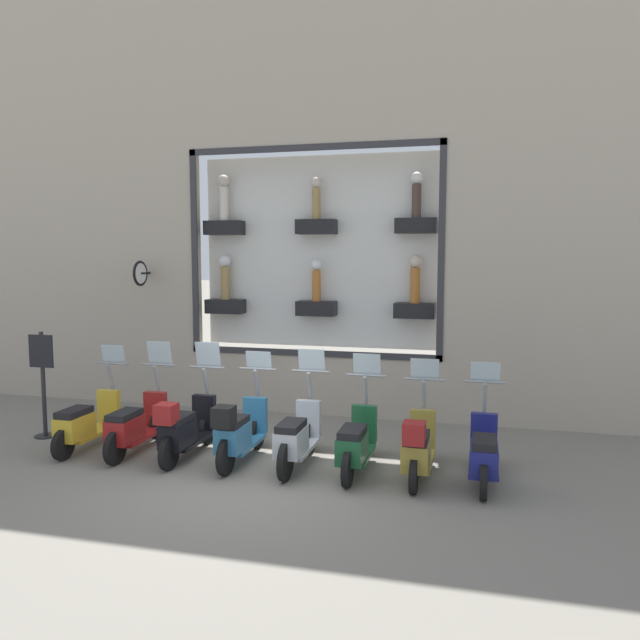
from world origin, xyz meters
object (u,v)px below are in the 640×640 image
scooter_navy_0 (484,454)px  scooter_silver_3 (297,438)px  scooter_teal_4 (239,432)px  scooter_red_6 (135,426)px  scooter_green_2 (356,443)px  scooter_olive_1 (418,448)px  scooter_black_5 (184,428)px  shop_sign_post (43,380)px  scooter_yellow_7 (86,423)px

scooter_navy_0 → scooter_silver_3: scooter_silver_3 is taller
scooter_teal_4 → scooter_red_6: bearing=88.0°
scooter_green_2 → scooter_silver_3: size_ratio=0.99×
scooter_red_6 → scooter_olive_1: bearing=-90.9°
scooter_teal_4 → scooter_black_5: bearing=90.1°
scooter_teal_4 → scooter_red_6: (0.06, 1.74, -0.04)m
scooter_navy_0 → scooter_olive_1: (-0.07, 0.87, 0.04)m
scooter_navy_0 → scooter_green_2: scooter_green_2 is taller
scooter_green_2 → scooter_teal_4: bearing=91.9°
shop_sign_post → scooter_red_6: bearing=-101.5°
scooter_green_2 → scooter_black_5: scooter_black_5 is taller
scooter_silver_3 → scooter_black_5: bearing=92.1°
scooter_red_6 → scooter_yellow_7: (-0.01, 0.87, -0.01)m
shop_sign_post → scooter_green_2: bearing=-94.2°
scooter_teal_4 → shop_sign_post: size_ratio=1.01×
scooter_yellow_7 → scooter_teal_4: bearing=-91.2°
scooter_green_2 → scooter_silver_3: scooter_silver_3 is taller
scooter_olive_1 → scooter_green_2: 0.88m
scooter_olive_1 → scooter_silver_3: scooter_silver_3 is taller
scooter_silver_3 → scooter_yellow_7: (-0.01, 3.49, -0.02)m
scooter_green_2 → scooter_black_5: (-0.06, 2.62, 0.05)m
scooter_teal_4 → scooter_red_6: scooter_red_6 is taller
scooter_navy_0 → shop_sign_post: (0.40, 7.18, 0.56)m
scooter_yellow_7 → scooter_black_5: bearing=-91.8°
scooter_red_6 → scooter_green_2: bearing=-90.1°
scooter_teal_4 → scooter_silver_3: bearing=-85.9°
scooter_olive_1 → scooter_navy_0: bearing=-85.7°
scooter_olive_1 → shop_sign_post: bearing=85.8°
scooter_navy_0 → shop_sign_post: size_ratio=1.00×
scooter_silver_3 → scooter_yellow_7: scooter_silver_3 is taller
scooter_olive_1 → scooter_green_2: scooter_green_2 is taller
scooter_olive_1 → scooter_black_5: size_ratio=0.99×
scooter_olive_1 → scooter_yellow_7: bearing=89.3°
scooter_olive_1 → scooter_teal_4: bearing=89.7°
scooter_green_2 → scooter_teal_4: scooter_green_2 is taller
scooter_green_2 → scooter_black_5: bearing=91.3°
scooter_navy_0 → shop_sign_post: shop_sign_post is taller
scooter_silver_3 → scooter_teal_4: (-0.06, 0.87, 0.04)m
scooter_teal_4 → scooter_red_6: size_ratio=1.00×
scooter_olive_1 → scooter_black_5: (0.01, 3.49, 0.02)m
scooter_yellow_7 → shop_sign_post: bearing=69.6°
scooter_silver_3 → scooter_green_2: bearing=-90.3°
shop_sign_post → scooter_black_5: bearing=-99.2°
scooter_teal_4 → scooter_black_5: 0.87m
scooter_green_2 → scooter_teal_4: (-0.06, 1.74, 0.05)m
scooter_yellow_7 → scooter_silver_3: bearing=-89.9°
scooter_black_5 → shop_sign_post: (0.46, 2.82, 0.50)m
scooter_teal_4 → shop_sign_post: (0.45, 3.69, 0.50)m
scooter_silver_3 → scooter_red_6: scooter_red_6 is taller
scooter_red_6 → shop_sign_post: shop_sign_post is taller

